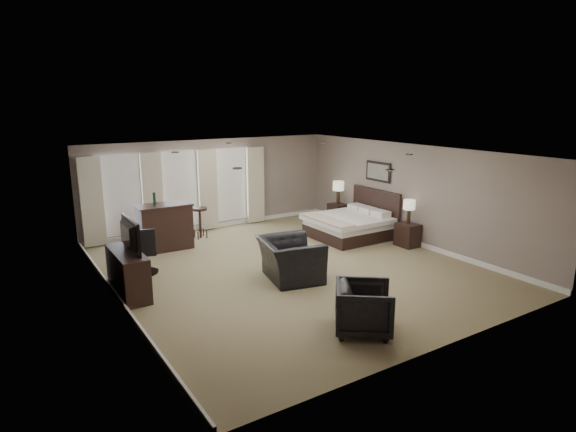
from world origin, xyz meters
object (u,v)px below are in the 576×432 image
nightstand_near (407,235)px  desk_chair (144,250)px  tv (126,248)px  nightstand_far (338,213)px  armchair_far (364,306)px  bar_stool_left (157,229)px  lamp_far (338,193)px  dresser (128,273)px  bar_stool_right (200,223)px  armchair_near (290,253)px  bar_counter (165,227)px  bed (345,216)px  lamp_near (409,212)px

nightstand_near → desk_chair: (-6.31, 1.62, 0.22)m
nightstand_near → tv: bearing=174.9°
nightstand_far → armchair_far: 7.21m
nightstand_near → bar_stool_left: bar_stool_left is taller
lamp_far → armchair_far: (-4.12, -5.92, -0.49)m
nightstand_near → nightstand_far: size_ratio=1.01×
dresser → bar_stool_right: size_ratio=1.77×
bar_stool_left → bar_stool_right: size_ratio=0.81×
armchair_near → bar_stool_left: bearing=31.8°
nightstand_near → nightstand_far: bearing=90.0°
lamp_far → bar_counter: lamp_far is taller
nightstand_near → bar_stool_left: size_ratio=0.88×
bar_counter → nightstand_near: bearing=-30.1°
bed → lamp_far: (0.89, 1.45, 0.32)m
tv → armchair_far: bearing=-142.3°
bar_counter → desk_chair: 1.77m
lamp_near → tv: bearing=174.9°
nightstand_far → desk_chair: (-6.31, -1.28, 0.23)m
nightstand_far → bar_stool_right: 4.27m
bar_stool_right → lamp_far: bearing=-9.4°
lamp_far → dresser: bearing=-161.7°
bed → dresser: size_ratio=1.31×
nightstand_far → lamp_near: (0.00, -2.90, 0.61)m
armchair_near → armchair_far: size_ratio=1.46×
lamp_near → lamp_far: size_ratio=0.88×
lamp_near → bar_stool_left: size_ratio=0.91×
armchair_near → desk_chair: bearing=63.8°
tv → bar_stool_left: (1.60, 3.24, -0.60)m
lamp_far → tv: lamp_far is taller
dresser → tv: (0.00, 0.00, 0.51)m
tv → armchair_near: 3.26m
lamp_far → tv: 7.29m
nightstand_near → tv: (-6.92, 0.62, 0.64)m
dresser → bar_stool_left: bearing=63.8°
bed → lamp_near: 1.72m
lamp_far → bed: bearing=-121.5°
bed → dresser: 6.09m
lamp_near → armchair_near: lamp_near is taller
lamp_far → dresser: 7.30m
nightstand_far → armchair_far: (-4.12, -5.92, 0.16)m
bar_stool_left → dresser: bearing=-116.2°
bed → bar_stool_left: 5.05m
armchair_near → desk_chair: armchair_near is taller
lamp_near → tv: lamp_near is taller
nightstand_far → bar_counter: bearing=177.8°
lamp_near → bar_counter: (-5.36, 3.11, -0.32)m
armchair_far → nightstand_near: bearing=-16.3°
bed → lamp_far: size_ratio=2.79×
lamp_near → armchair_near: size_ratio=0.47×
desk_chair → armchair_far: bearing=128.8°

